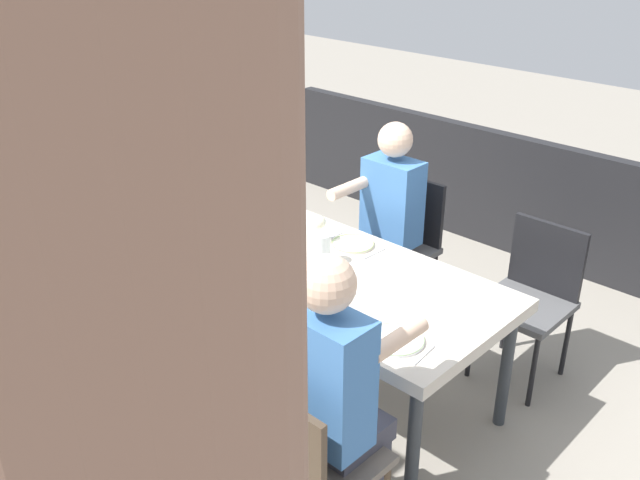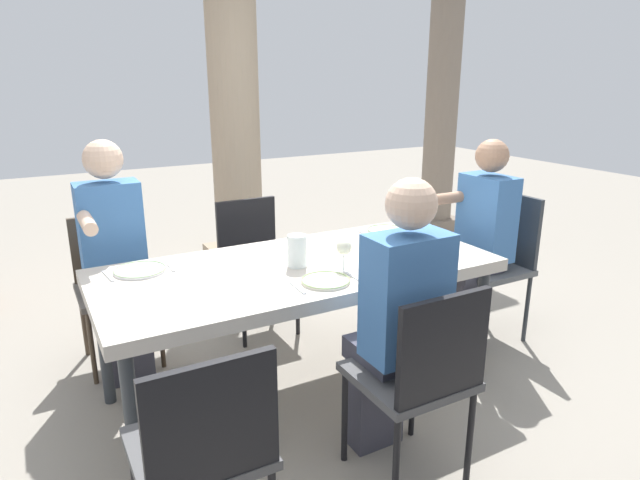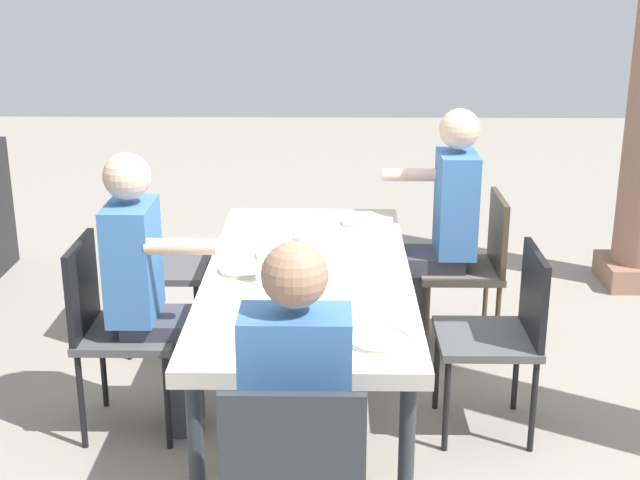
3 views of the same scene
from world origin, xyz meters
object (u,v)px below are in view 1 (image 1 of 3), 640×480
(chair_mid_south, at_px, (401,239))
(diner_man_white, at_px, (384,223))
(water_pitcher, at_px, (321,250))
(plate_2, at_px, (183,236))
(chair_west_south, at_px, (532,291))
(plate_0, at_px, (395,339))
(diner_woman_green, at_px, (338,395))
(wine_glass_1, at_px, (319,223))
(chair_head_east, at_px, (158,218))
(diner_guest_third, at_px, (173,205))
(plate_1, at_px, (353,244))
(dining_table, at_px, (316,273))
(chair_west_north, at_px, (306,460))
(chair_mid_north, at_px, (167,364))

(chair_mid_south, relative_size, diner_man_white, 0.69)
(chair_mid_south, height_order, water_pitcher, chair_mid_south)
(diner_man_white, distance_m, plate_2, 1.18)
(chair_west_south, bearing_deg, plate_0, 87.43)
(diner_woman_green, relative_size, wine_glass_1, 8.32)
(chair_head_east, bearing_deg, diner_woman_green, 162.42)
(plate_2, bearing_deg, water_pitcher, -158.32)
(chair_mid_south, bearing_deg, diner_guest_third, 37.70)
(chair_west_south, xyz_separation_m, chair_mid_south, (0.90, -0.00, 0.02))
(plate_1, distance_m, water_pitcher, 0.28)
(plate_1, bearing_deg, dining_table, 90.03)
(wine_glass_1, xyz_separation_m, plate_2, (0.60, 0.48, -0.11))
(dining_table, distance_m, plate_1, 0.30)
(chair_west_north, bearing_deg, plate_2, -21.03)
(dining_table, xyz_separation_m, plate_1, (0.00, -0.29, 0.07))
(diner_guest_third, distance_m, plate_2, 0.57)
(chair_mid_south, bearing_deg, chair_west_south, 179.98)
(plate_0, distance_m, plate_1, 0.93)
(chair_head_east, xyz_separation_m, diner_guest_third, (-0.19, 0.00, 0.15))
(chair_mid_north, xyz_separation_m, chair_mid_south, (0.00, -1.76, 0.02))
(water_pitcher, bearing_deg, chair_head_east, 0.85)
(plate_0, height_order, plate_1, same)
(chair_mid_south, xyz_separation_m, wine_glass_1, (0.05, 0.69, 0.32))
(chair_west_south, distance_m, diner_woman_green, 1.60)
(chair_west_north, height_order, chair_mid_south, chair_mid_south)
(dining_table, bearing_deg, chair_west_north, 131.93)
(wine_glass_1, bearing_deg, chair_mid_north, 92.87)
(chair_head_east, height_order, diner_guest_third, diner_guest_third)
(water_pitcher, bearing_deg, chair_mid_north, 82.28)
(chair_west_south, relative_size, chair_mid_south, 0.97)
(water_pitcher, bearing_deg, chair_mid_south, -81.91)
(wine_glass_1, bearing_deg, diner_man_white, -95.62)
(diner_woman_green, distance_m, water_pitcher, 1.07)
(chair_west_north, xyz_separation_m, chair_west_south, (0.00, -1.76, 0.00))
(diner_woman_green, height_order, diner_guest_third, diner_woman_green)
(chair_west_south, distance_m, plate_0, 1.19)
(dining_table, height_order, plate_2, plate_2)
(diner_guest_third, bearing_deg, chair_head_east, -0.89)
(plate_0, height_order, water_pitcher, water_pitcher)
(chair_west_north, distance_m, wine_glass_1, 1.47)
(dining_table, bearing_deg, water_pitcher, -125.64)
(chair_mid_south, bearing_deg, chair_west_north, 117.00)
(diner_man_white, distance_m, water_pitcher, 0.70)
(chair_mid_north, xyz_separation_m, diner_guest_third, (1.14, -0.88, 0.19))
(chair_mid_north, distance_m, wine_glass_1, 1.12)
(diner_guest_third, distance_m, water_pitcher, 1.27)
(plate_0, relative_size, plate_1, 1.08)
(dining_table, relative_size, plate_0, 8.05)
(dining_table, height_order, diner_guest_third, diner_guest_third)
(diner_man_white, bearing_deg, diner_guest_third, 31.80)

